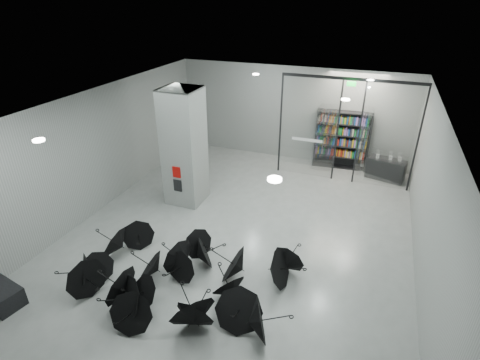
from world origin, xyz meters
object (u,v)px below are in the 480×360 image
at_px(column, 184,147).
at_px(umbrella_cluster, 179,283).
at_px(shop_counter, 386,169).
at_px(bookshelf, 342,140).

bearing_deg(column, umbrella_cluster, -64.59).
bearing_deg(column, shop_counter, 32.61).
bearing_deg(shop_counter, column, -133.35).
relative_size(column, bookshelf, 1.66).
relative_size(column, shop_counter, 2.81).
distance_m(shop_counter, umbrella_cluster, 9.60).
height_order(shop_counter, umbrella_cluster, umbrella_cluster).
height_order(column, bookshelf, column).
distance_m(column, umbrella_cluster, 4.99).
distance_m(column, bookshelf, 6.74).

